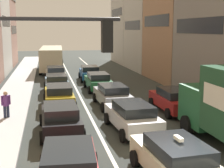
{
  "coord_description": "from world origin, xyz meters",
  "views": [
    {
      "loc": [
        -4.14,
        -8.09,
        5.15
      ],
      "look_at": [
        0.0,
        12.0,
        1.6
      ],
      "focal_mm": 51.15,
      "sensor_mm": 36.0,
      "label": 1
    }
  ],
  "objects_px": {
    "bus_mid_queue_primary": "(52,57)",
    "sedan_left_lane_third": "(59,95)",
    "sedan_left_lane_fourth": "(57,83)",
    "sedan_left_lane_front": "(69,167)",
    "sedan_centre_lane_second": "(132,116)",
    "sedan_left_lane_fifth": "(55,74)",
    "hatchback_centre_lane_third": "(112,95)",
    "wagon_left_lane_second": "(61,118)",
    "pedestrian_mid_sidewalk": "(6,104)",
    "sedan_right_lane_behind_truck": "(174,100)",
    "sedan_centre_lane_fifth": "(90,73)",
    "taxi_centre_lane_front": "(176,160)",
    "coupe_centre_lane_fourth": "(98,81)",
    "traffic_light_pole": "(35,81)"
  },
  "relations": [
    {
      "from": "bus_mid_queue_primary",
      "to": "sedan_left_lane_third",
      "type": "bearing_deg",
      "value": -177.39
    },
    {
      "from": "sedan_left_lane_fourth",
      "to": "sedan_left_lane_third",
      "type": "bearing_deg",
      "value": 179.41
    },
    {
      "from": "sedan_left_lane_front",
      "to": "bus_mid_queue_primary",
      "type": "xyz_separation_m",
      "value": [
        0.07,
        30.2,
        0.96
      ]
    },
    {
      "from": "sedan_centre_lane_second",
      "to": "sedan_left_lane_fifth",
      "type": "relative_size",
      "value": 1.01
    },
    {
      "from": "sedan_centre_lane_second",
      "to": "sedan_left_lane_third",
      "type": "xyz_separation_m",
      "value": [
        -3.42,
        5.99,
        0.0
      ]
    },
    {
      "from": "sedan_left_lane_fourth",
      "to": "bus_mid_queue_primary",
      "type": "bearing_deg",
      "value": -0.04
    },
    {
      "from": "hatchback_centre_lane_third",
      "to": "bus_mid_queue_primary",
      "type": "xyz_separation_m",
      "value": [
        -3.6,
        19.36,
        0.96
      ]
    },
    {
      "from": "wagon_left_lane_second",
      "to": "pedestrian_mid_sidewalk",
      "type": "height_order",
      "value": "pedestrian_mid_sidewalk"
    },
    {
      "from": "sedan_centre_lane_second",
      "to": "bus_mid_queue_primary",
      "type": "distance_m",
      "value": 25.04
    },
    {
      "from": "sedan_left_lane_third",
      "to": "bus_mid_queue_primary",
      "type": "distance_m",
      "value": 18.81
    },
    {
      "from": "sedan_right_lane_behind_truck",
      "to": "sedan_left_lane_fourth",
      "type": "bearing_deg",
      "value": 41.15
    },
    {
      "from": "sedan_centre_lane_second",
      "to": "sedan_centre_lane_fifth",
      "type": "height_order",
      "value": "same"
    },
    {
      "from": "bus_mid_queue_primary",
      "to": "sedan_left_lane_front",
      "type": "bearing_deg",
      "value": -177.79
    },
    {
      "from": "sedan_centre_lane_fifth",
      "to": "bus_mid_queue_primary",
      "type": "xyz_separation_m",
      "value": [
        -3.59,
        8.13,
        0.96
      ]
    },
    {
      "from": "sedan_left_lane_fourth",
      "to": "taxi_centre_lane_front",
      "type": "bearing_deg",
      "value": -168.85
    },
    {
      "from": "pedestrian_mid_sidewalk",
      "to": "bus_mid_queue_primary",
      "type": "bearing_deg",
      "value": 147.75
    },
    {
      "from": "sedan_left_lane_fourth",
      "to": "sedan_centre_lane_fifth",
      "type": "bearing_deg",
      "value": -32.3
    },
    {
      "from": "coupe_centre_lane_fourth",
      "to": "sedan_right_lane_behind_truck",
      "type": "height_order",
      "value": "same"
    },
    {
      "from": "sedan_left_lane_front",
      "to": "coupe_centre_lane_fourth",
      "type": "xyz_separation_m",
      "value": [
        3.63,
        16.71,
        0.0
      ]
    },
    {
      "from": "hatchback_centre_lane_third",
      "to": "pedestrian_mid_sidewalk",
      "type": "distance_m",
      "value": 6.87
    },
    {
      "from": "sedan_centre_lane_second",
      "to": "hatchback_centre_lane_third",
      "type": "bearing_deg",
      "value": -4.69
    },
    {
      "from": "sedan_left_lane_front",
      "to": "sedan_centre_lane_fifth",
      "type": "relative_size",
      "value": 1.01
    },
    {
      "from": "hatchback_centre_lane_third",
      "to": "sedan_right_lane_behind_truck",
      "type": "relative_size",
      "value": 1.01
    },
    {
      "from": "sedan_centre_lane_second",
      "to": "pedestrian_mid_sidewalk",
      "type": "distance_m",
      "value": 7.38
    },
    {
      "from": "pedestrian_mid_sidewalk",
      "to": "sedan_left_lane_front",
      "type": "bearing_deg",
      "value": -6.01
    },
    {
      "from": "wagon_left_lane_second",
      "to": "traffic_light_pole",
      "type": "bearing_deg",
      "value": 171.88
    },
    {
      "from": "sedan_centre_lane_second",
      "to": "sedan_left_lane_third",
      "type": "relative_size",
      "value": 1.02
    },
    {
      "from": "sedan_left_lane_third",
      "to": "coupe_centre_lane_fourth",
      "type": "distance_m",
      "value": 6.34
    },
    {
      "from": "sedan_centre_lane_fifth",
      "to": "sedan_left_lane_fifth",
      "type": "relative_size",
      "value": 1.0
    },
    {
      "from": "sedan_left_lane_fifth",
      "to": "sedan_left_lane_third",
      "type": "bearing_deg",
      "value": 177.87
    },
    {
      "from": "sedan_centre_lane_second",
      "to": "coupe_centre_lane_fourth",
      "type": "distance_m",
      "value": 11.29
    },
    {
      "from": "sedan_left_lane_fourth",
      "to": "pedestrian_mid_sidewalk",
      "type": "height_order",
      "value": "pedestrian_mid_sidewalk"
    },
    {
      "from": "sedan_left_lane_front",
      "to": "bus_mid_queue_primary",
      "type": "relative_size",
      "value": 0.42
    },
    {
      "from": "sedan_left_lane_front",
      "to": "sedan_left_lane_fourth",
      "type": "distance_m",
      "value": 16.45
    },
    {
      "from": "sedan_left_lane_third",
      "to": "sedan_left_lane_fifth",
      "type": "bearing_deg",
      "value": -0.82
    },
    {
      "from": "traffic_light_pole",
      "to": "sedan_centre_lane_second",
      "type": "distance_m",
      "value": 8.58
    },
    {
      "from": "hatchback_centre_lane_third",
      "to": "sedan_left_lane_fifth",
      "type": "distance_m",
      "value": 11.73
    },
    {
      "from": "coupe_centre_lane_fourth",
      "to": "sedan_right_lane_behind_truck",
      "type": "relative_size",
      "value": 1.0
    },
    {
      "from": "taxi_centre_lane_front",
      "to": "wagon_left_lane_second",
      "type": "height_order",
      "value": "taxi_centre_lane_front"
    },
    {
      "from": "sedan_centre_lane_second",
      "to": "sedan_left_lane_fourth",
      "type": "xyz_separation_m",
      "value": [
        -3.41,
        11.03,
        0.0
      ]
    },
    {
      "from": "hatchback_centre_lane_third",
      "to": "sedan_left_lane_third",
      "type": "xyz_separation_m",
      "value": [
        -3.51,
        0.58,
        0.0
      ]
    },
    {
      "from": "traffic_light_pole",
      "to": "pedestrian_mid_sidewalk",
      "type": "distance_m",
      "value": 10.76
    },
    {
      "from": "sedan_centre_lane_fifth",
      "to": "pedestrian_mid_sidewalk",
      "type": "relative_size",
      "value": 2.63
    },
    {
      "from": "sedan_left_lane_fifth",
      "to": "sedan_right_lane_behind_truck",
      "type": "height_order",
      "value": "same"
    },
    {
      "from": "traffic_light_pole",
      "to": "sedan_right_lane_behind_truck",
      "type": "xyz_separation_m",
      "value": [
        8.01,
        9.86,
        -3.02
      ]
    },
    {
      "from": "taxi_centre_lane_front",
      "to": "sedan_right_lane_behind_truck",
      "type": "distance_m",
      "value": 9.43
    },
    {
      "from": "sedan_left_lane_fifth",
      "to": "sedan_centre_lane_fifth",
      "type": "bearing_deg",
      "value": -91.6
    },
    {
      "from": "sedan_left_lane_fourth",
      "to": "bus_mid_queue_primary",
      "type": "relative_size",
      "value": 0.41
    },
    {
      "from": "coupe_centre_lane_fourth",
      "to": "bus_mid_queue_primary",
      "type": "relative_size",
      "value": 0.41
    },
    {
      "from": "sedan_left_lane_third",
      "to": "sedan_centre_lane_fifth",
      "type": "bearing_deg",
      "value": -18.52
    }
  ]
}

